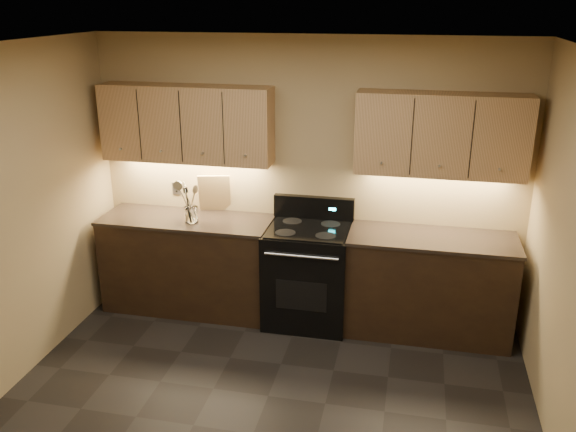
# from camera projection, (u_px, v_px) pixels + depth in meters

# --- Properties ---
(ceiling) EXTENTS (4.00, 4.00, 0.00)m
(ceiling) POSITION_uv_depth(u_px,v_px,m) (244.00, 53.00, 3.40)
(ceiling) COLOR silver
(ceiling) RESTS_ON wall_back
(wall_back) EXTENTS (4.00, 0.04, 2.60)m
(wall_back) POSITION_uv_depth(u_px,v_px,m) (307.00, 179.00, 5.68)
(wall_back) COLOR tan
(wall_back) RESTS_ON ground
(counter_left) EXTENTS (1.62, 0.62, 0.93)m
(counter_left) POSITION_uv_depth(u_px,v_px,m) (189.00, 263.00, 5.91)
(counter_left) COLOR black
(counter_left) RESTS_ON ground
(counter_right) EXTENTS (1.46, 0.62, 0.93)m
(counter_right) POSITION_uv_depth(u_px,v_px,m) (429.00, 285.00, 5.46)
(counter_right) COLOR black
(counter_right) RESTS_ON ground
(stove) EXTENTS (0.76, 0.68, 1.14)m
(stove) POSITION_uv_depth(u_px,v_px,m) (308.00, 273.00, 5.65)
(stove) COLOR black
(stove) RESTS_ON ground
(upper_cab_left) EXTENTS (1.60, 0.30, 0.70)m
(upper_cab_left) POSITION_uv_depth(u_px,v_px,m) (187.00, 124.00, 5.59)
(upper_cab_left) COLOR tan
(upper_cab_left) RESTS_ON wall_back
(upper_cab_right) EXTENTS (1.44, 0.30, 0.70)m
(upper_cab_right) POSITION_uv_depth(u_px,v_px,m) (441.00, 135.00, 5.14)
(upper_cab_right) COLOR tan
(upper_cab_right) RESTS_ON wall_back
(outlet_plate) EXTENTS (0.08, 0.01, 0.12)m
(outlet_plate) POSITION_uv_depth(u_px,v_px,m) (177.00, 189.00, 5.99)
(outlet_plate) COLOR #B2B5BA
(outlet_plate) RESTS_ON wall_back
(utensil_crock) EXTENTS (0.14, 0.14, 0.15)m
(utensil_crock) POSITION_uv_depth(u_px,v_px,m) (191.00, 215.00, 5.62)
(utensil_crock) COLOR white
(utensil_crock) RESTS_ON counter_left
(cutting_board) EXTENTS (0.33, 0.19, 0.38)m
(cutting_board) POSITION_uv_depth(u_px,v_px,m) (215.00, 193.00, 5.87)
(cutting_board) COLOR tan
(cutting_board) RESTS_ON counter_left
(wooden_spoon) EXTENTS (0.13, 0.14, 0.34)m
(wooden_spoon) POSITION_uv_depth(u_px,v_px,m) (187.00, 203.00, 5.59)
(wooden_spoon) COLOR tan
(wooden_spoon) RESTS_ON utensil_crock
(black_turner) EXTENTS (0.17, 0.17, 0.35)m
(black_turner) POSITION_uv_depth(u_px,v_px,m) (190.00, 205.00, 5.56)
(black_turner) COLOR black
(black_turner) RESTS_ON utensil_crock
(steel_spatula) EXTENTS (0.23, 0.13, 0.39)m
(steel_spatula) POSITION_uv_depth(u_px,v_px,m) (195.00, 201.00, 5.58)
(steel_spatula) COLOR silver
(steel_spatula) RESTS_ON utensil_crock
(steel_skimmer) EXTENTS (0.24, 0.10, 0.39)m
(steel_skimmer) POSITION_uv_depth(u_px,v_px,m) (193.00, 201.00, 5.57)
(steel_skimmer) COLOR silver
(steel_skimmer) RESTS_ON utensil_crock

